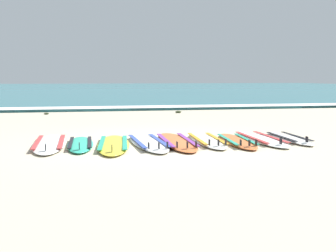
% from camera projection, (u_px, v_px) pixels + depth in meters
% --- Properties ---
extents(ground_plane, '(80.00, 80.00, 0.00)m').
position_uv_depth(ground_plane, '(155.00, 143.00, 8.29)').
color(ground_plane, '#C1B599').
extents(sea, '(80.00, 60.00, 0.10)m').
position_uv_depth(sea, '(101.00, 88.00, 45.24)').
color(sea, teal).
rests_on(sea, ground).
extents(wave_foam_strip, '(80.00, 1.35, 0.11)m').
position_uv_depth(wave_foam_strip, '(122.00, 108.00, 16.63)').
color(wave_foam_strip, white).
rests_on(wave_foam_strip, ground).
extents(surfboard_0, '(0.68, 2.49, 0.18)m').
position_uv_depth(surfboard_0, '(50.00, 143.00, 8.01)').
color(surfboard_0, white).
rests_on(surfboard_0, ground).
extents(surfboard_1, '(0.49, 1.96, 0.18)m').
position_uv_depth(surfboard_1, '(80.00, 144.00, 7.93)').
color(surfboard_1, '#2DB793').
rests_on(surfboard_1, ground).
extents(surfboard_2, '(0.79, 2.46, 0.18)m').
position_uv_depth(surfboard_2, '(113.00, 144.00, 7.90)').
color(surfboard_2, yellow).
rests_on(surfboard_2, ground).
extents(surfboard_3, '(0.75, 2.48, 0.18)m').
position_uv_depth(surfboard_3, '(148.00, 142.00, 8.13)').
color(surfboard_3, white).
rests_on(surfboard_3, ground).
extents(surfboard_4, '(0.65, 2.51, 0.18)m').
position_uv_depth(surfboard_4, '(176.00, 141.00, 8.24)').
color(surfboard_4, orange).
rests_on(surfboard_4, ground).
extents(surfboard_5, '(0.64, 2.27, 0.18)m').
position_uv_depth(surfboard_5, '(207.00, 140.00, 8.41)').
color(surfboard_5, silver).
rests_on(surfboard_5, ground).
extents(surfboard_6, '(0.68, 2.14, 0.18)m').
position_uv_depth(surfboard_6, '(237.00, 141.00, 8.32)').
color(surfboard_6, orange).
rests_on(surfboard_6, ground).
extents(surfboard_7, '(0.60, 2.38, 0.18)m').
position_uv_depth(surfboard_7, '(261.00, 139.00, 8.62)').
color(surfboard_7, white).
rests_on(surfboard_7, ground).
extents(surfboard_8, '(0.53, 1.96, 0.18)m').
position_uv_depth(surfboard_8, '(289.00, 138.00, 8.70)').
color(surfboard_8, white).
rests_on(surfboard_8, ground).
extents(seaweed_clump_near_shoreline, '(0.22, 0.18, 0.08)m').
position_uv_depth(seaweed_clump_near_shoreline, '(178.00, 112.00, 15.15)').
color(seaweed_clump_near_shoreline, '#2D381E').
rests_on(seaweed_clump_near_shoreline, ground).
extents(seaweed_clump_mid_sand, '(0.17, 0.14, 0.06)m').
position_uv_depth(seaweed_clump_mid_sand, '(46.00, 114.00, 14.55)').
color(seaweed_clump_mid_sand, '#2D381E').
rests_on(seaweed_clump_mid_sand, ground).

